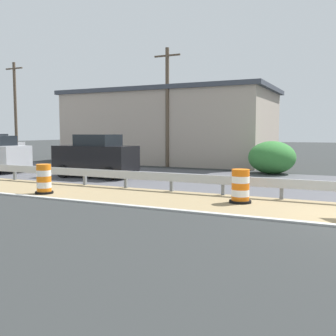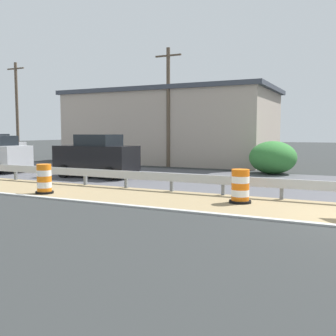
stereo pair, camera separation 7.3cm
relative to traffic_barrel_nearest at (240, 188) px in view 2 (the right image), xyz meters
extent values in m
cube|color=#ADB2B7|center=(1.18, -1.09, 0.06)|extent=(0.08, 43.28, 0.32)
cube|color=slate|center=(1.26, -1.09, -0.14)|extent=(0.12, 0.12, 0.70)
cube|color=slate|center=(1.26, 0.97, -0.14)|extent=(0.12, 0.12, 0.70)
cube|color=slate|center=(1.26, 3.04, -0.14)|extent=(0.12, 0.12, 0.70)
cube|color=slate|center=(1.26, 5.10, -0.14)|extent=(0.12, 0.12, 0.70)
cube|color=slate|center=(1.26, 7.16, -0.14)|extent=(0.12, 0.12, 0.70)
cube|color=slate|center=(1.26, 9.22, -0.14)|extent=(0.12, 0.12, 0.70)
cube|color=slate|center=(1.26, 11.28, -0.14)|extent=(0.12, 0.12, 0.70)
cylinder|color=orange|center=(0.00, 0.00, -0.38)|extent=(0.57, 0.57, 0.22)
cylinder|color=white|center=(0.00, 0.00, -0.16)|extent=(0.57, 0.57, 0.22)
cylinder|color=orange|center=(0.00, 0.00, 0.05)|extent=(0.57, 0.57, 0.22)
cylinder|color=white|center=(0.00, 0.00, 0.27)|extent=(0.57, 0.57, 0.22)
cylinder|color=orange|center=(0.00, 0.00, 0.49)|extent=(0.57, 0.57, 0.22)
cylinder|color=black|center=(0.00, 0.00, -0.45)|extent=(0.71, 0.71, 0.08)
cylinder|color=orange|center=(-1.30, 7.04, -0.38)|extent=(0.53, 0.53, 0.22)
cylinder|color=white|center=(-1.30, 7.04, -0.16)|extent=(0.53, 0.53, 0.22)
cylinder|color=orange|center=(-1.30, 7.04, 0.06)|extent=(0.53, 0.53, 0.22)
cylinder|color=white|center=(-1.30, 7.04, 0.27)|extent=(0.53, 0.53, 0.22)
cylinder|color=orange|center=(-1.30, 7.04, 0.49)|extent=(0.53, 0.53, 0.22)
cylinder|color=black|center=(-1.30, 7.04, -0.45)|extent=(0.66, 0.66, 0.08)
cylinder|color=black|center=(4.38, 13.99, -0.17)|extent=(0.22, 0.64, 0.64)
cylinder|color=black|center=(7.75, 18.05, -0.17)|extent=(0.23, 0.64, 0.64)
cube|color=black|center=(3.83, 8.47, 0.47)|extent=(1.85, 4.13, 1.27)
cube|color=black|center=(3.84, 8.31, 1.38)|extent=(1.63, 1.92, 0.56)
cylinder|color=black|center=(2.92, 9.81, -0.17)|extent=(0.23, 0.64, 0.64)
cylinder|color=black|center=(4.70, 9.84, -0.17)|extent=(0.23, 0.64, 0.64)
cylinder|color=black|center=(2.97, 7.10, -0.17)|extent=(0.23, 0.64, 0.64)
cylinder|color=black|center=(4.75, 7.13, -0.17)|extent=(0.23, 0.64, 0.64)
cube|color=#AD9E8E|center=(14.60, 9.45, 2.03)|extent=(7.62, 14.75, 5.04)
cube|color=#3D424C|center=(14.60, 9.45, 4.70)|extent=(7.93, 15.34, 0.30)
cylinder|color=brown|center=(10.77, 7.84, 3.33)|extent=(0.24, 0.24, 7.64)
cube|color=brown|center=(10.77, 7.84, 6.65)|extent=(0.12, 1.80, 0.10)
cylinder|color=brown|center=(11.96, 22.55, 3.52)|extent=(0.24, 0.24, 8.02)
cube|color=brown|center=(11.96, 22.55, 7.03)|extent=(0.12, 1.80, 0.10)
ellipsoid|color=#337533|center=(9.35, 0.82, 0.40)|extent=(2.54, 2.54, 1.78)
camera|label=1|loc=(-12.20, -3.31, 1.78)|focal=41.82mm
camera|label=2|loc=(-12.17, -3.38, 1.78)|focal=41.82mm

